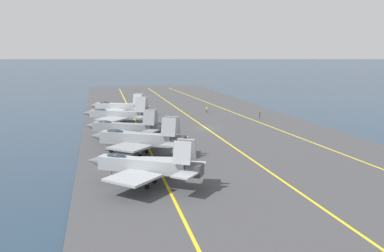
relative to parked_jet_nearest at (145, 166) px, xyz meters
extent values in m
plane|color=#23384C|center=(35.93, -17.52, -2.98)|extent=(2000.00, 2000.00, 0.00)
cube|color=#424244|center=(35.93, -17.52, -2.78)|extent=(229.88, 52.41, 0.40)
cube|color=yellow|center=(35.93, -31.93, -2.58)|extent=(206.67, 10.19, 0.01)
cube|color=yellow|center=(35.93, -17.52, -2.58)|extent=(206.89, 0.36, 0.01)
cube|color=yellow|center=(35.93, -3.11, -2.58)|extent=(206.88, 3.00, 0.01)
cube|color=#9EA3A8|center=(0.19, 0.32, 0.02)|extent=(7.32, 10.70, 1.67)
cone|color=#5B5E60|center=(3.61, 6.04, 0.02)|extent=(2.47, 2.68, 1.59)
cube|color=#38383A|center=(-3.31, -5.53, 0.02)|extent=(2.60, 2.58, 1.42)
ellipsoid|color=#232D38|center=(1.98, 3.31, 0.81)|extent=(2.22, 2.86, 0.92)
cube|color=#9EA3A8|center=(-2.94, 1.74, -0.52)|extent=(7.16, 7.16, 0.28)
cube|color=#9EA3A8|center=(2.93, -1.77, -0.52)|extent=(6.39, 6.25, 0.28)
cube|color=#9EA3A8|center=(-3.42, -4.02, 2.23)|extent=(1.85, 2.30, 2.72)
cube|color=#9EA3A8|center=(-1.92, -4.91, 2.23)|extent=(1.85, 2.30, 2.72)
cube|color=#9EA3A8|center=(-4.99, -3.98, 0.02)|extent=(3.54, 3.47, 0.20)
cube|color=#9EA3A8|center=(-1.15, -6.28, 0.02)|extent=(3.39, 3.02, 0.20)
cylinder|color=#B2B2B7|center=(2.38, 3.98, -1.70)|extent=(0.16, 0.16, 1.77)
cylinder|color=black|center=(2.38, 3.98, -2.28)|extent=(0.50, 0.63, 0.60)
cylinder|color=#B2B2B7|center=(-1.41, -0.08, -1.70)|extent=(0.16, 0.16, 1.77)
cylinder|color=black|center=(-1.41, -0.08, -2.28)|extent=(0.50, 0.63, 0.60)
cylinder|color=#B2B2B7|center=(0.60, -1.28, -1.70)|extent=(0.16, 0.16, 1.77)
cylinder|color=black|center=(0.60, -1.28, -2.28)|extent=(0.50, 0.63, 0.60)
cube|color=gray|center=(15.67, -0.42, 0.10)|extent=(7.60, 11.50, 1.87)
cone|color=#5B5E60|center=(19.14, 5.73, 0.10)|extent=(2.68, 2.87, 1.78)
cube|color=#38383A|center=(12.12, -6.71, 0.10)|extent=(2.84, 2.77, 1.59)
ellipsoid|color=#232D38|center=(17.49, 2.80, 0.98)|extent=(2.35, 3.08, 1.03)
cube|color=gray|center=(12.55, 0.87, -0.51)|extent=(7.13, 7.15, 0.28)
cube|color=gray|center=(18.40, -2.43, -0.51)|extent=(6.07, 6.35, 0.28)
cube|color=gray|center=(11.92, -5.09, 2.49)|extent=(1.91, 2.44, 2.88)
cube|color=gray|center=(13.62, -6.05, 2.49)|extent=(1.91, 2.44, 2.88)
cube|color=gray|center=(10.33, -5.14, 0.10)|extent=(3.62, 3.55, 0.20)
cube|color=gray|center=(14.40, -7.43, 0.10)|extent=(3.41, 3.10, 0.20)
cylinder|color=#B2B2B7|center=(17.89, 3.51, -1.71)|extent=(0.16, 0.16, 1.74)
cylinder|color=black|center=(17.89, 3.51, -2.28)|extent=(0.49, 0.63, 0.60)
cylinder|color=#B2B2B7|center=(13.93, -0.85, -1.71)|extent=(0.16, 0.16, 1.74)
cylinder|color=black|center=(13.93, -0.85, -2.28)|extent=(0.49, 0.63, 0.60)
cylinder|color=#B2B2B7|center=(16.21, -2.14, -1.71)|extent=(0.16, 0.16, 1.74)
cylinder|color=black|center=(16.21, -2.14, -2.28)|extent=(0.49, 0.63, 0.60)
cube|color=gray|center=(28.77, 0.98, -0.33)|extent=(6.81, 11.20, 1.59)
cone|color=#5B5E60|center=(31.91, 7.07, -0.33)|extent=(2.36, 2.67, 1.51)
cube|color=#38383A|center=(25.56, -5.25, -0.33)|extent=(2.50, 2.54, 1.35)
ellipsoid|color=#232D38|center=(30.42, 4.17, 0.42)|extent=(2.09, 2.95, 0.87)
cube|color=gray|center=(25.69, 2.13, -0.85)|extent=(7.08, 7.09, 0.28)
cube|color=gray|center=(31.49, -0.87, -0.85)|extent=(5.98, 6.09, 0.28)
cube|color=gray|center=(25.41, -3.73, 1.88)|extent=(1.80, 2.38, 2.80)
cube|color=gray|center=(26.89, -4.49, 1.88)|extent=(1.80, 2.38, 2.80)
cube|color=gray|center=(23.83, -3.82, -0.33)|extent=(3.58, 3.47, 0.20)
cube|color=gray|center=(27.73, -5.83, -0.33)|extent=(3.34, 2.96, 0.20)
cylinder|color=#B2B2B7|center=(30.78, 4.88, -1.85)|extent=(0.16, 0.16, 1.45)
cylinder|color=black|center=(30.78, 4.88, -2.28)|extent=(0.47, 0.63, 0.60)
cylinder|color=#B2B2B7|center=(27.24, 0.43, -1.85)|extent=(0.16, 0.16, 1.45)
cylinder|color=black|center=(27.24, 0.43, -2.28)|extent=(0.47, 0.63, 0.60)
cylinder|color=#B2B2B7|center=(29.22, -0.59, -1.85)|extent=(0.16, 0.16, 1.45)
cylinder|color=black|center=(29.22, -0.59, -2.28)|extent=(0.47, 0.63, 0.60)
cube|color=#93999E|center=(44.66, 1.36, -0.17)|extent=(7.07, 12.08, 1.59)
cone|color=#5B5E60|center=(47.94, 7.97, -0.17)|extent=(2.42, 2.82, 1.51)
cube|color=#38383A|center=(41.29, -5.41, -0.17)|extent=(2.55, 2.66, 1.35)
ellipsoid|color=#232D38|center=(46.37, 4.81, 0.58)|extent=(2.16, 3.16, 0.87)
cube|color=#93999E|center=(41.39, 2.50, -0.69)|extent=(7.58, 7.60, 0.28)
cube|color=#93999E|center=(47.54, -0.56, -0.69)|extent=(6.34, 6.50, 0.28)
cube|color=#93999E|center=(41.16, -3.81, 2.32)|extent=(1.98, 2.60, 3.34)
cube|color=#93999E|center=(42.65, -4.55, 2.32)|extent=(1.98, 2.60, 3.34)
cube|color=#93999E|center=(39.56, -3.97, -0.17)|extent=(3.68, 3.60, 0.20)
cube|color=#93999E|center=(43.49, -5.92, -0.17)|extent=(3.37, 3.10, 0.20)
cylinder|color=#B2B2B7|center=(46.76, 5.58, -1.77)|extent=(0.16, 0.16, 1.62)
cylinder|color=black|center=(46.76, 5.58, -2.28)|extent=(0.46, 0.64, 0.60)
cylinder|color=#B2B2B7|center=(43.09, 0.70, -1.77)|extent=(0.16, 0.16, 1.62)
cylinder|color=black|center=(43.09, 0.70, -2.28)|extent=(0.46, 0.64, 0.60)
cylinder|color=#B2B2B7|center=(45.08, -0.29, -1.77)|extent=(0.16, 0.16, 1.62)
cylinder|color=black|center=(45.08, -0.29, -2.28)|extent=(0.46, 0.64, 0.60)
cube|color=#A8AAAF|center=(58.84, 0.33, -0.29)|extent=(7.14, 11.65, 1.73)
cone|color=#5B5E60|center=(62.10, 6.64, -0.29)|extent=(2.52, 2.81, 1.65)
cube|color=#38383A|center=(55.52, -6.12, -0.29)|extent=(2.68, 2.67, 1.47)
ellipsoid|color=#232D38|center=(60.54, 3.63, 0.54)|extent=(2.21, 3.08, 0.95)
cube|color=#A8AAAF|center=(55.79, 1.44, -0.85)|extent=(7.02, 7.07, 0.28)
cube|color=#A8AAAF|center=(61.52, -1.51, -0.85)|extent=(5.79, 6.22, 0.28)
cube|color=#A8AAAF|center=(55.31, -4.53, 1.92)|extent=(1.81, 2.44, 2.66)
cube|color=#A8AAAF|center=(56.93, -5.37, 1.92)|extent=(1.81, 2.44, 2.66)
cube|color=#A8AAAF|center=(53.73, -4.64, -0.29)|extent=(3.63, 3.53, 0.20)
cube|color=#A8AAAF|center=(57.76, -6.72, -0.29)|extent=(3.36, 3.04, 0.20)
cylinder|color=#B2B2B7|center=(60.92, 4.36, -1.87)|extent=(0.16, 0.16, 1.43)
cylinder|color=black|center=(60.92, 4.36, -2.28)|extent=(0.47, 0.63, 0.60)
cylinder|color=#B2B2B7|center=(57.20, -0.21, -1.87)|extent=(0.16, 0.16, 1.43)
cylinder|color=black|center=(57.20, -0.21, -2.28)|extent=(0.47, 0.63, 0.60)
cylinder|color=#B2B2B7|center=(59.36, -1.33, -1.87)|extent=(0.16, 0.16, 1.43)
cylinder|color=black|center=(59.36, -1.33, -2.28)|extent=(0.47, 0.63, 0.60)
cylinder|color=#4C473D|center=(45.91, -34.16, -2.11)|extent=(0.24, 0.24, 0.94)
cube|color=brown|center=(45.91, -34.16, -1.33)|extent=(0.30, 0.41, 0.62)
sphere|color=#9E7051|center=(45.91, -34.16, -0.90)|extent=(0.22, 0.22, 0.22)
sphere|color=brown|center=(45.91, -34.16, -0.84)|extent=(0.24, 0.24, 0.24)
cylinder|color=#383328|center=(58.18, -23.71, -2.14)|extent=(0.24, 0.24, 0.87)
cube|color=yellow|center=(58.18, -23.71, -1.41)|extent=(0.40, 0.46, 0.60)
sphere|color=tan|center=(58.18, -23.71, -0.98)|extent=(0.22, 0.22, 0.22)
sphere|color=yellow|center=(58.18, -23.71, -0.92)|extent=(0.24, 0.24, 0.24)
camera|label=1|loc=(-48.43, 5.30, 13.77)|focal=38.00mm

